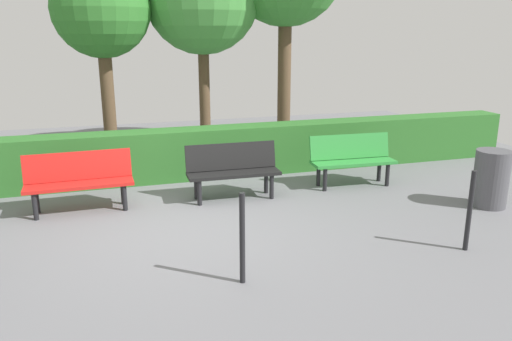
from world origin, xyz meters
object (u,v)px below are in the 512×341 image
bench_red (79,179)px  trash_bin (491,179)px  tree_far (101,10)px  bench_black (233,168)px  bench_green (352,158)px

bench_red → trash_bin: bearing=163.1°
trash_bin → tree_far: bearing=-38.8°
tree_far → trash_bin: 7.32m
bench_red → tree_far: bearing=-102.6°
bench_black → bench_red: (2.29, -0.09, 0.00)m
tree_far → bench_black: bearing=122.3°
bench_green → bench_red: 4.41m
bench_red → trash_bin: 6.11m
tree_far → trash_bin: size_ratio=4.49×
bench_red → tree_far: size_ratio=0.40×
tree_far → trash_bin: tree_far is taller
bench_red → trash_bin: (-5.90, 1.61, -0.05)m
bench_black → tree_far: tree_far is taller
bench_red → trash_bin: size_ratio=1.77×
tree_far → bench_green: bearing=145.0°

